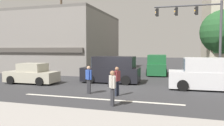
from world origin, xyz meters
name	(u,v)px	position (x,y,z in m)	size (l,w,h in m)	color
ground_plane	(115,88)	(0.00, 0.00, 0.00)	(120.00, 120.00, 0.00)	#333335
lane_marking_stripe	(97,99)	(0.00, -3.50, 0.00)	(9.00, 0.24, 0.01)	silver
building_left_block	(63,42)	(-10.26, 11.15, 3.58)	(11.67, 12.17, 7.15)	gray
street_tree	(223,32)	(7.83, 6.78, 4.18)	(3.88, 3.88, 6.13)	#4C3823
utility_pole_near_left	(62,30)	(-7.30, 5.56, 4.63)	(1.40, 0.22, 8.95)	brown
traffic_light_mast	(202,27)	(5.75, 3.23, 4.30)	(4.89, 0.31, 6.20)	#47474C
van_crossing_leftbound	(157,65)	(1.99, 8.95, 1.01)	(2.30, 4.72, 2.11)	#1E6033
van_waiting_far	(112,70)	(-0.97, 2.32, 1.01)	(4.65, 2.14, 2.11)	black
van_parked_curbside	(206,75)	(5.92, 1.18, 1.01)	(4.67, 2.19, 2.11)	silver
sedan_approaching_near	(32,74)	(-6.85, 0.12, 0.71)	(4.13, 1.94, 1.58)	#B7B29E
pedestrian_foreground_with_bag	(112,86)	(1.17, -4.61, 0.95)	(0.50, 0.65, 1.67)	#333338
pedestrian_mid_crossing	(89,78)	(-1.01, -2.30, 0.95)	(0.49, 0.38, 1.67)	#333338
pedestrian_far_side	(117,79)	(0.79, -2.42, 0.95)	(0.34, 0.53, 1.67)	#232838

